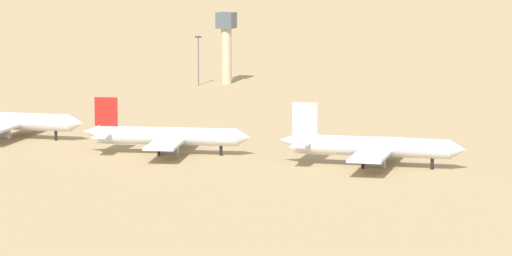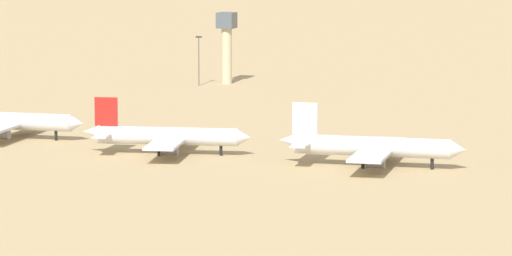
% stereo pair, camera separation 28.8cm
% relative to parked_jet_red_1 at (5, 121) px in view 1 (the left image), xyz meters
% --- Properties ---
extents(ground, '(4000.00, 4000.00, 0.00)m').
position_rel_parked_jet_red_1_xyz_m(ground, '(45.83, -2.71, -4.19)').
color(ground, tan).
extents(parked_jet_red_1, '(38.75, 32.72, 12.79)m').
position_rel_parked_jet_red_1_xyz_m(parked_jet_red_1, '(0.00, 0.00, 0.00)').
color(parked_jet_red_1, silver).
rests_on(parked_jet_red_1, ground).
extents(parked_jet_red_2, '(37.43, 32.02, 12.43)m').
position_rel_parked_jet_red_1_xyz_m(parked_jet_red_2, '(44.54, -8.97, -0.12)').
color(parked_jet_red_2, silver).
rests_on(parked_jet_red_2, ground).
extents(parked_jet_white_3, '(39.74, 33.57, 13.12)m').
position_rel_parked_jet_red_1_xyz_m(parked_jet_white_3, '(91.26, -9.67, 0.11)').
color(parked_jet_white_3, silver).
rests_on(parked_jet_white_3, ground).
extents(control_tower, '(5.20, 5.20, 21.91)m').
position_rel_parked_jet_red_1_xyz_m(control_tower, '(9.73, 122.40, 9.03)').
color(control_tower, '#C6B793').
rests_on(control_tower, ground).
extents(light_pole_mid, '(1.80, 0.50, 15.10)m').
position_rel_parked_jet_red_1_xyz_m(light_pole_mid, '(3.61, 114.57, 4.56)').
color(light_pole_mid, '#59595E').
rests_on(light_pole_mid, ground).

